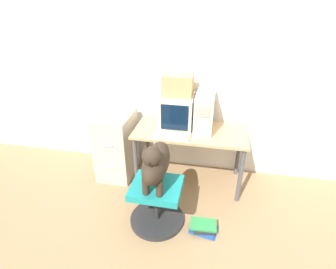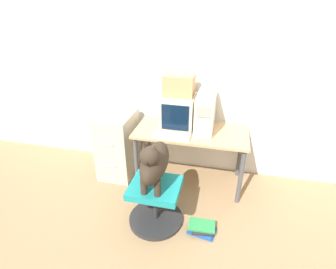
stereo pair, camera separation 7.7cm
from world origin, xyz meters
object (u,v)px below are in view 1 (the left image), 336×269
(cardboard_box, at_px, (178,85))
(pc_tower, at_px, (204,112))
(keyboard, at_px, (171,136))
(book_stack_floor, at_px, (203,228))
(filing_cabinet, at_px, (117,145))
(crt_monitor, at_px, (177,111))
(dog, at_px, (156,162))
(office_chair, at_px, (157,203))

(cardboard_box, bearing_deg, pc_tower, -5.23)
(keyboard, distance_m, book_stack_floor, 1.02)
(pc_tower, height_order, keyboard, pc_tower)
(pc_tower, height_order, filing_cabinet, pc_tower)
(pc_tower, height_order, book_stack_floor, pc_tower)
(crt_monitor, relative_size, keyboard, 0.95)
(pc_tower, xyz_separation_m, filing_cabinet, (-1.09, -0.07, -0.52))
(pc_tower, distance_m, dog, 0.93)
(crt_monitor, bearing_deg, keyboard, -93.10)
(pc_tower, xyz_separation_m, cardboard_box, (-0.32, 0.03, 0.29))
(cardboard_box, bearing_deg, dog, -94.02)
(dog, distance_m, book_stack_floor, 0.86)
(crt_monitor, xyz_separation_m, pc_tower, (0.32, -0.03, 0.03))
(crt_monitor, bearing_deg, office_chair, -94.06)
(dog, relative_size, cardboard_box, 1.75)
(crt_monitor, bearing_deg, filing_cabinet, -172.60)
(filing_cabinet, bearing_deg, office_chair, -46.47)
(keyboard, relative_size, cardboard_box, 1.23)
(cardboard_box, bearing_deg, crt_monitor, -90.00)
(keyboard, relative_size, office_chair, 0.74)
(pc_tower, bearing_deg, dog, -114.65)
(cardboard_box, bearing_deg, keyboard, -93.06)
(office_chair, bearing_deg, book_stack_floor, -5.24)
(cardboard_box, relative_size, book_stack_floor, 1.16)
(office_chair, xyz_separation_m, cardboard_box, (0.06, 0.85, 0.99))
(book_stack_floor, bearing_deg, keyboard, 127.23)
(keyboard, height_order, cardboard_box, cardboard_box)
(keyboard, height_order, book_stack_floor, keyboard)
(pc_tower, relative_size, filing_cabinet, 0.56)
(office_chair, bearing_deg, keyboard, 85.41)
(crt_monitor, height_order, dog, crt_monitor)
(filing_cabinet, xyz_separation_m, cardboard_box, (0.77, 0.10, 0.81))
(pc_tower, bearing_deg, office_chair, -114.78)
(filing_cabinet, relative_size, book_stack_floor, 2.89)
(crt_monitor, distance_m, dog, 0.87)
(crt_monitor, distance_m, keyboard, 0.35)
(crt_monitor, xyz_separation_m, filing_cabinet, (-0.77, -0.10, -0.50))
(filing_cabinet, xyz_separation_m, book_stack_floor, (1.20, -0.79, -0.38))
(pc_tower, bearing_deg, crt_monitor, 175.46)
(book_stack_floor, bearing_deg, office_chair, 174.76)
(crt_monitor, xyz_separation_m, dog, (-0.06, -0.85, -0.18))
(crt_monitor, height_order, office_chair, crt_monitor)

